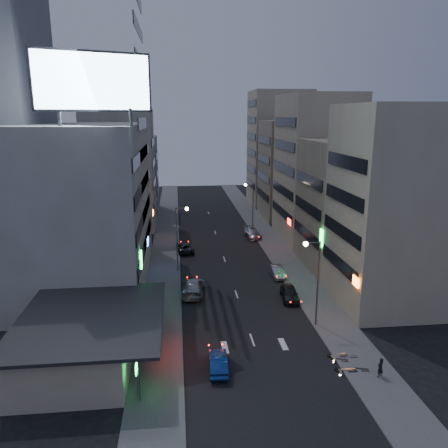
{
  "coord_description": "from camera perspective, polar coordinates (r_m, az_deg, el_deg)",
  "views": [
    {
      "loc": [
        -6.15,
        -29.78,
        18.89
      ],
      "look_at": [
        -0.62,
        20.86,
        6.2
      ],
      "focal_mm": 35.0,
      "sensor_mm": 36.0,
      "label": 1
    }
  ],
  "objects": [
    {
      "name": "far_left_b",
      "position": [
        89.06,
        -12.61,
        6.3
      ],
      "size": [
        12.0,
        10.0,
        15.0
      ],
      "primitive_type": "cube",
      "color": "gray",
      "rests_on": "ground"
    },
    {
      "name": "person",
      "position": [
        35.69,
        19.74,
        -17.22
      ],
      "size": [
        0.67,
        0.58,
        1.54
      ],
      "primitive_type": "imported",
      "rotation": [
        0.0,
        0.0,
        3.61
      ],
      "color": "black",
      "rests_on": "sidewalk_right"
    },
    {
      "name": "scooter_silver_a",
      "position": [
        36.24,
        16.8,
        -16.76
      ],
      "size": [
        0.71,
        2.0,
        1.21
      ],
      "primitive_type": null,
      "rotation": [
        0.0,
        0.0,
        1.54
      ],
      "color": "#929498",
      "rests_on": "sidewalk_right"
    },
    {
      "name": "shophouse_far",
      "position": [
        68.6,
        11.86,
        7.09
      ],
      "size": [
        10.0,
        14.0,
        22.0
      ],
      "primitive_type": "cube",
      "color": "#B2A58B",
      "rests_on": "ground"
    },
    {
      "name": "road_car_silver",
      "position": [
        48.0,
        -4.07,
        -8.18
      ],
      "size": [
        2.83,
        5.81,
        1.63
      ],
      "primitive_type": "imported",
      "rotation": [
        0.0,
        0.0,
        3.04
      ],
      "color": "#929599",
      "rests_on": "ground"
    },
    {
      "name": "ground",
      "position": [
        35.8,
        4.84,
        -17.92
      ],
      "size": [
        180.0,
        180.0,
        0.0
      ],
      "primitive_type": "plane",
      "color": "black",
      "rests_on": "ground"
    },
    {
      "name": "food_court",
      "position": [
        36.82,
        -18.2,
        -14.11
      ],
      "size": [
        11.0,
        13.0,
        3.88
      ],
      "color": "#B2A58B",
      "rests_on": "ground"
    },
    {
      "name": "far_left_a",
      "position": [
        75.89,
        -13.37,
        6.88
      ],
      "size": [
        11.0,
        10.0,
        20.0
      ],
      "primitive_type": "cube",
      "color": "#A8A8A4",
      "rests_on": "ground"
    },
    {
      "name": "shophouse_mid",
      "position": [
        57.17,
        16.16,
        2.45
      ],
      "size": [
        11.0,
        12.0,
        16.0
      ],
      "primitive_type": "cube",
      "color": "gray",
      "rests_on": "ground"
    },
    {
      "name": "sidewalk_right",
      "position": [
        64.25,
        6.78,
        -3.16
      ],
      "size": [
        4.0,
        120.0,
        0.12
      ],
      "primitive_type": "cube",
      "color": "#4C4C4F",
      "rests_on": "ground"
    },
    {
      "name": "scooter_blue",
      "position": [
        38.04,
        16.81,
        -15.36
      ],
      "size": [
        0.7,
        1.71,
        1.02
      ],
      "primitive_type": null,
      "rotation": [
        0.0,
        0.0,
        1.66
      ],
      "color": "navy",
      "rests_on": "sidewalk_right"
    },
    {
      "name": "far_right_b",
      "position": [
        96.61,
        7.14,
        9.79
      ],
      "size": [
        12.0,
        12.0,
        24.0
      ],
      "primitive_type": "cube",
      "color": "#B2A58B",
      "rests_on": "ground"
    },
    {
      "name": "white_building",
      "position": [
        51.9,
        -18.2,
        2.29
      ],
      "size": [
        14.0,
        24.0,
        18.0
      ],
      "primitive_type": "cube",
      "color": "#A8A8A4",
      "rests_on": "ground"
    },
    {
      "name": "scooter_black_b",
      "position": [
        37.25,
        16.03,
        -15.98
      ],
      "size": [
        1.1,
        1.73,
        1.01
      ],
      "primitive_type": null,
      "rotation": [
        0.0,
        0.0,
        1.21
      ],
      "color": "black",
      "rests_on": "sidewalk_right"
    },
    {
      "name": "sidewalk_left",
      "position": [
        62.7,
        -7.65,
        -3.62
      ],
      "size": [
        4.0,
        120.0,
        0.12
      ],
      "primitive_type": "cube",
      "color": "#4C4C4F",
      "rests_on": "ground"
    },
    {
      "name": "far_right_a",
      "position": [
        83.26,
        8.95,
        6.99
      ],
      "size": [
        11.0,
        12.0,
        18.0
      ],
      "primitive_type": "cube",
      "color": "gray",
      "rests_on": "ground"
    },
    {
      "name": "parked_car_right_far",
      "position": [
        69.39,
        3.73,
        -1.21
      ],
      "size": [
        2.47,
        5.26,
        1.49
      ],
      "primitive_type": "imported",
      "rotation": [
        0.0,
        0.0,
        0.08
      ],
      "color": "#A7A9B0",
      "rests_on": "ground"
    },
    {
      "name": "parked_car_left",
      "position": [
        62.43,
        -5.13,
        -3.06
      ],
      "size": [
        2.67,
        4.89,
        1.3
      ],
      "primitive_type": "imported",
      "rotation": [
        0.0,
        0.0,
        3.25
      ],
      "color": "#242428",
      "rests_on": "ground"
    },
    {
      "name": "scooter_silver_b",
      "position": [
        38.04,
        15.5,
        -15.13
      ],
      "size": [
        1.0,
        2.0,
        1.17
      ],
      "primitive_type": null,
      "rotation": [
        0.0,
        0.0,
        1.77
      ],
      "color": "silver",
      "rests_on": "sidewalk_right"
    },
    {
      "name": "parked_car_right_near",
      "position": [
        46.99,
        8.56,
        -8.94
      ],
      "size": [
        2.04,
        4.32,
        1.43
      ],
      "primitive_type": "imported",
      "rotation": [
        0.0,
        0.0,
        -0.09
      ],
      "color": "#222327",
      "rests_on": "ground"
    },
    {
      "name": "scooter_black_a",
      "position": [
        36.52,
        18.45,
        -16.78
      ],
      "size": [
        1.02,
        1.81,
        1.05
      ],
      "primitive_type": null,
      "rotation": [
        0.0,
        0.0,
        1.29
      ],
      "color": "black",
      "rests_on": "sidewalk_right"
    },
    {
      "name": "parked_car_right_mid",
      "position": [
        53.27,
        6.94,
        -6.15
      ],
      "size": [
        1.4,
        3.94,
        1.29
      ],
      "primitive_type": "imported",
      "rotation": [
        0.0,
        0.0,
        0.01
      ],
      "color": "#A9ABB1",
      "rests_on": "ground"
    },
    {
      "name": "street_lamp_right_near",
      "position": [
        40.11,
        11.71,
        -6.03
      ],
      "size": [
        1.6,
        0.44,
        8.02
      ],
      "color": "#595B60",
      "rests_on": "sidewalk_right"
    },
    {
      "name": "street_lamp_right_far",
      "position": [
        72.09,
        3.51,
        3.15
      ],
      "size": [
        1.6,
        0.44,
        8.02
      ],
      "color": "#595B60",
      "rests_on": "sidewalk_right"
    },
    {
      "name": "shophouse_near",
      "position": [
        46.36,
        21.06,
        1.98
      ],
      "size": [
        10.0,
        11.0,
        20.0
      ],
      "primitive_type": "cube",
      "color": "#B2A58B",
      "rests_on": "ground"
    },
    {
      "name": "street_lamp_left",
      "position": [
        53.52,
        -5.77,
        -0.73
      ],
      "size": [
        1.6,
        0.44,
        8.02
      ],
      "color": "#595B60",
      "rests_on": "sidewalk_left"
    },
    {
      "name": "road_car_blue",
      "position": [
        34.84,
        -0.75,
        -17.6
      ],
      "size": [
        1.58,
        3.98,
        1.29
      ],
      "primitive_type": "imported",
      "rotation": [
        0.0,
        0.0,
        3.09
      ],
      "color": "navy",
      "rests_on": "ground"
    },
    {
      "name": "billboard",
      "position": [
        40.43,
        -16.75,
        17.35
      ],
      "size": [
        9.52,
        3.75,
        6.2
      ],
      "rotation": [
        0.0,
        0.0,
        0.35
      ],
      "color": "#595B60",
      "rests_on": "white_building"
    }
  ]
}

